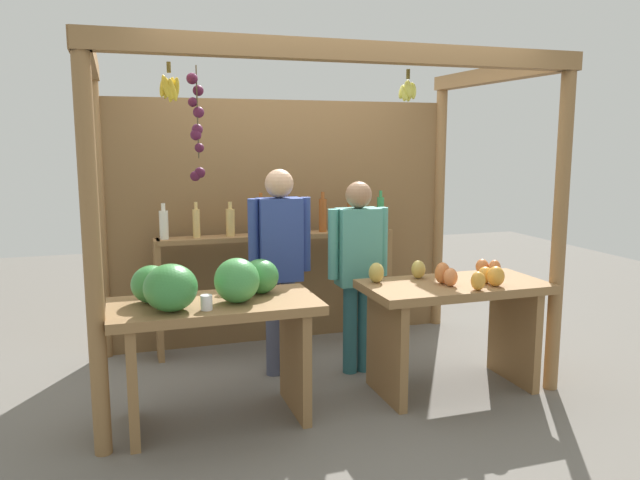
# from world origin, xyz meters

# --- Properties ---
(ground_plane) EXTENTS (12.00, 12.00, 0.00)m
(ground_plane) POSITION_xyz_m (0.00, 0.00, 0.00)
(ground_plane) COLOR slate
(ground_plane) RESTS_ON ground
(market_stall) EXTENTS (3.20, 1.83, 2.37)m
(market_stall) POSITION_xyz_m (-0.01, 0.41, 1.37)
(market_stall) COLOR olive
(market_stall) RESTS_ON ground
(fruit_counter_left) EXTENTS (1.29, 0.68, 1.07)m
(fruit_counter_left) POSITION_xyz_m (-0.88, -0.66, 0.72)
(fruit_counter_left) COLOR olive
(fruit_counter_left) RESTS_ON ground
(fruit_counter_right) EXTENTS (1.29, 0.64, 0.94)m
(fruit_counter_right) POSITION_xyz_m (0.85, -0.65, 0.59)
(fruit_counter_right) COLOR olive
(fruit_counter_right) RESTS_ON ground
(bottle_shelf_unit) EXTENTS (2.05, 0.22, 1.35)m
(bottle_shelf_unit) POSITION_xyz_m (-0.10, 0.65, 0.81)
(bottle_shelf_unit) COLOR olive
(bottle_shelf_unit) RESTS_ON ground
(vendor_man) EXTENTS (0.48, 0.21, 1.58)m
(vendor_man) POSITION_xyz_m (-0.25, 0.03, 0.94)
(vendor_man) COLOR #474B62
(vendor_man) RESTS_ON ground
(vendor_woman) EXTENTS (0.48, 0.20, 1.48)m
(vendor_woman) POSITION_xyz_m (0.32, -0.11, 0.88)
(vendor_woman) COLOR #296069
(vendor_woman) RESTS_ON ground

